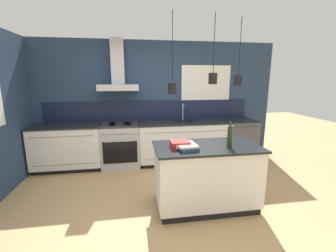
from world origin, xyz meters
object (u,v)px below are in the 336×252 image
at_px(dishwasher, 239,140).
at_px(bottle_on_island, 230,137).
at_px(oven_range, 121,145).
at_px(red_supply_box, 180,145).
at_px(book_stack, 187,146).

height_order(dishwasher, bottle_on_island, bottle_on_island).
distance_m(oven_range, red_supply_box, 2.05).
relative_size(book_stack, red_supply_box, 1.37).
bearing_deg(book_stack, dishwasher, 47.31).
relative_size(oven_range, red_supply_box, 3.63).
bearing_deg(red_supply_box, dishwasher, 45.33).
relative_size(oven_range, book_stack, 2.65).
bearing_deg(dishwasher, oven_range, -179.91).
height_order(oven_range, book_stack, book_stack).
xyz_separation_m(oven_range, bottle_on_island, (1.53, -1.87, 0.60)).
bearing_deg(oven_range, red_supply_box, -64.02).
xyz_separation_m(bottle_on_island, red_supply_box, (-0.66, 0.08, -0.10)).
bearing_deg(red_supply_box, bottle_on_island, -6.66).
distance_m(bottle_on_island, book_stack, 0.59).
distance_m(dishwasher, red_supply_box, 2.57).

